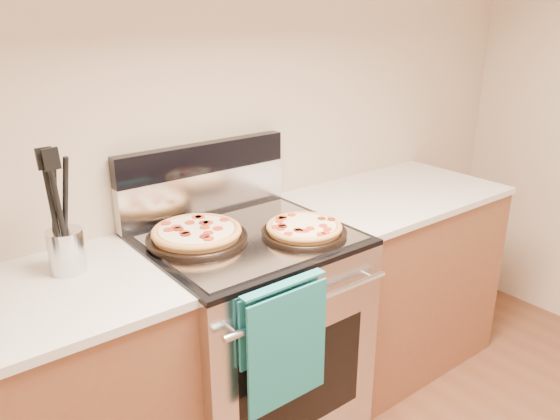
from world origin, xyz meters
TOP-DOWN VIEW (x-y plane):
  - wall_back at (0.00, 2.00)m, footprint 4.00×0.00m
  - range_body at (0.00, 1.65)m, footprint 0.76×0.68m
  - oven_window at (0.00, 1.31)m, footprint 0.56×0.01m
  - cooktop at (0.00, 1.65)m, footprint 0.76×0.68m
  - backsplash_lower at (0.00, 1.96)m, footprint 0.76×0.06m
  - backsplash_upper at (0.00, 1.96)m, footprint 0.76×0.06m
  - oven_handle at (0.00, 1.27)m, footprint 0.70×0.03m
  - dish_towel at (-0.12, 1.27)m, footprint 0.32×0.05m
  - foil_sheet at (0.00, 1.62)m, footprint 0.70×0.55m
  - cabinet_right at (0.88, 1.68)m, footprint 1.00×0.62m
  - countertop_right at (0.88, 1.68)m, footprint 1.02×0.64m
  - pepperoni_pizza_back at (-0.18, 1.72)m, footprint 0.43×0.43m
  - pepperoni_pizza_front at (0.17, 1.52)m, footprint 0.40×0.40m
  - utensil_crock at (-0.62, 1.79)m, footprint 0.12×0.12m

SIDE VIEW (x-z plane):
  - cabinet_right at x=0.88m, z-range 0.00..0.88m
  - range_body at x=0.00m, z-range 0.00..0.90m
  - oven_window at x=0.00m, z-range 0.25..0.65m
  - dish_towel at x=-0.12m, z-range 0.49..0.91m
  - oven_handle at x=0.00m, z-range 0.79..0.81m
  - countertop_right at x=0.88m, z-range 0.88..0.91m
  - cooktop at x=0.00m, z-range 0.90..0.92m
  - foil_sheet at x=0.00m, z-range 0.92..0.93m
  - pepperoni_pizza_front at x=0.17m, z-range 0.93..0.97m
  - pepperoni_pizza_back at x=-0.18m, z-range 0.93..0.98m
  - utensil_crock at x=-0.62m, z-range 0.91..1.06m
  - backsplash_lower at x=0.00m, z-range 0.92..1.10m
  - backsplash_upper at x=0.00m, z-range 1.10..1.22m
  - wall_back at x=0.00m, z-range -0.65..3.35m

